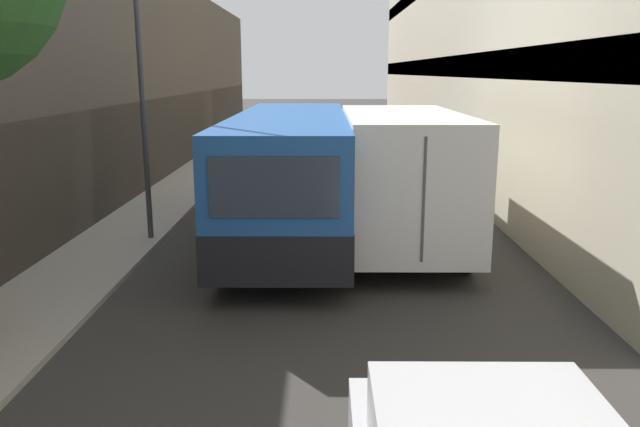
# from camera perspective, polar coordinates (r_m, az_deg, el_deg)

# --- Properties ---
(ground_plane) EXTENTS (150.00, 150.00, 0.00)m
(ground_plane) POSITION_cam_1_polar(r_m,az_deg,el_deg) (13.74, 0.46, -2.94)
(ground_plane) COLOR #33302D
(sidewalk_left) EXTENTS (1.96, 60.00, 0.10)m
(sidewalk_left) POSITION_cam_1_polar(r_m,az_deg,el_deg) (14.49, -18.27, -2.57)
(sidewalk_left) COLOR #9E998E
(sidewalk_left) RESTS_ON ground_plane
(building_left_shopfront) EXTENTS (2.40, 60.00, 7.15)m
(building_left_shopfront) POSITION_cam_1_polar(r_m,az_deg,el_deg) (14.84, -26.89, 9.58)
(building_left_shopfront) COLOR #51473D
(building_left_shopfront) RESTS_ON ground_plane
(bus) EXTENTS (2.47, 9.80, 2.80)m
(bus) POSITION_cam_1_polar(r_m,az_deg,el_deg) (14.35, -2.64, 3.88)
(bus) COLOR #1E519E
(bus) RESTS_ON ground_plane
(box_truck) EXTENTS (2.37, 8.27, 2.90)m
(box_truck) POSITION_cam_1_polar(r_m,az_deg,el_deg) (14.28, 7.03, 4.03)
(box_truck) COLOR silver
(box_truck) RESTS_ON ground_plane
(panel_van) EXTENTS (1.83, 4.53, 1.90)m
(panel_van) POSITION_cam_1_polar(r_m,az_deg,el_deg) (26.93, -1.99, 7.15)
(panel_van) COLOR #BCBCC1
(panel_van) RESTS_ON ground_plane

